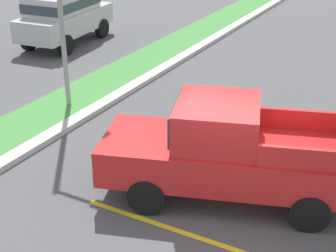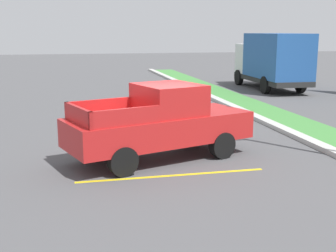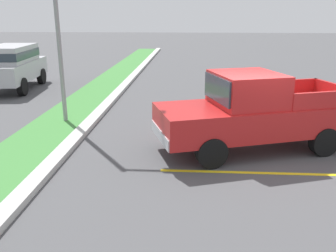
% 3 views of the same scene
% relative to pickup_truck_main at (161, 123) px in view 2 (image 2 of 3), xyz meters
% --- Properties ---
extents(ground_plane, '(120.00, 120.00, 0.00)m').
position_rel_pickup_truck_main_xyz_m(ground_plane, '(-0.38, 0.01, -1.04)').
color(ground_plane, '#4C4C4F').
extents(parking_line_near, '(0.12, 4.80, 0.01)m').
position_rel_pickup_truck_main_xyz_m(parking_line_near, '(-1.53, -0.05, -1.04)').
color(parking_line_near, yellow).
rests_on(parking_line_near, ground).
extents(parking_line_far, '(0.12, 4.80, 0.01)m').
position_rel_pickup_truck_main_xyz_m(parking_line_far, '(1.57, -0.05, -1.04)').
color(parking_line_far, yellow).
rests_on(parking_line_far, ground).
extents(curb_strip, '(56.00, 0.40, 0.15)m').
position_rel_pickup_truck_main_xyz_m(curb_strip, '(-0.38, 5.01, -0.97)').
color(curb_strip, '#B2B2AD').
rests_on(curb_strip, ground).
extents(pickup_truck_main, '(3.44, 5.55, 2.10)m').
position_rel_pickup_truck_main_xyz_m(pickup_truck_main, '(0.00, 0.00, 0.00)').
color(pickup_truck_main, black).
rests_on(pickup_truck_main, ground).
extents(cargo_truck_distant, '(6.86, 2.65, 3.40)m').
position_rel_pickup_truck_main_xyz_m(cargo_truck_distant, '(-13.39, 9.78, 0.81)').
color(cargo_truck_distant, black).
rests_on(cargo_truck_distant, ground).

